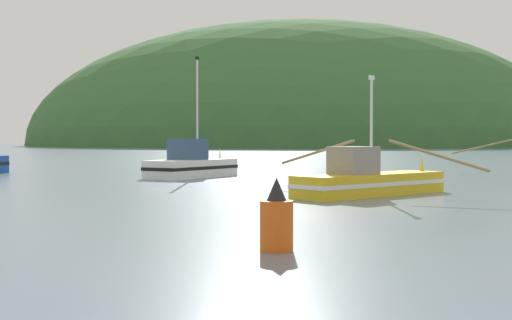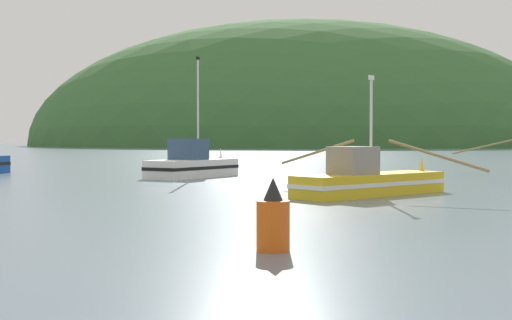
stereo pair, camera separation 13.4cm
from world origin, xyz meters
The scene contains 5 objects.
hill_far_left centered at (-34.77, 241.14, 0.00)m, with size 186.61×149.29×76.32m, color #386633.
hill_far_right centered at (-45.00, 238.48, 0.00)m, with size 194.66×155.73×88.42m, color #386633.
fishing_boat_white centered at (-5.27, 34.90, 0.77)m, with size 4.28×7.25×7.66m.
fishing_boat_yellow centered at (7.01, 23.92, 0.64)m, with size 9.37×7.75×5.14m.
channel_buoy centered at (6.68, 8.69, 0.65)m, with size 0.72×0.72×1.58m.
Camera 2 is at (10.29, -5.51, 2.40)m, focal length 48.04 mm.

